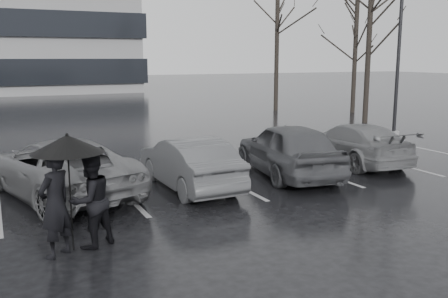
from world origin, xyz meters
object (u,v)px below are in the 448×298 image
car_west_a (189,163)px  tree_east (369,41)px  lamp_post (399,44)px  tree_ne (355,53)px  pedestrian_right (91,200)px  pedestrian_left (55,204)px  car_west_b (60,168)px  car_east (353,144)px  car_main (288,149)px  tree_north (277,40)px

car_west_a → tree_east: 15.36m
lamp_post → tree_ne: bearing=61.6°
pedestrian_right → lamp_post: (13.84, 7.31, 2.93)m
car_west_a → tree_ne: size_ratio=0.56×
pedestrian_left → tree_east: bearing=174.4°
tree_ne → car_west_b: bearing=-147.6°
car_west_b → car_east: size_ratio=1.15×
car_west_b → lamp_post: (13.90, 3.73, 3.07)m
car_west_b → tree_east: (15.61, 7.51, 3.31)m
car_main → pedestrian_right: bearing=36.2°
pedestrian_left → car_west_a: bearing=-178.9°
pedestrian_left → tree_east: 19.94m
car_east → tree_east: size_ratio=0.54×
car_east → pedestrian_right: size_ratio=2.59×
car_west_a → car_east: bearing=-175.7°
car_east → lamp_post: bearing=-141.4°
tree_north → car_west_a: bearing=-127.5°
car_east → pedestrian_right: pedestrian_right is taller
car_west_a → tree_ne: bearing=-143.0°
pedestrian_left → lamp_post: bearing=166.9°
pedestrian_right → tree_east: (15.54, 11.08, 3.17)m
tree_east → car_main: bearing=-140.2°
car_west_a → car_main: bearing=-179.6°
pedestrian_left → tree_east: size_ratio=0.22×
car_west_a → tree_north: bearing=-129.3°
pedestrian_left → lamp_post: 16.52m
car_east → tree_ne: size_ratio=0.61×
tree_ne → tree_north: size_ratio=0.82×
car_east → car_west_b: bearing=3.1°
car_main → car_east: (2.66, 0.49, -0.12)m
car_main → car_west_b: size_ratio=0.89×
tree_east → tree_ne: tree_east is taller
car_west_b → pedestrian_left: size_ratio=2.76×
car_main → tree_ne: (12.13, 12.01, 2.75)m
car_west_a → tree_east: (12.59, 8.12, 3.36)m
lamp_post → tree_ne: (4.21, 7.78, -0.26)m
car_east → pedestrian_left: size_ratio=2.40×
car_east → tree_north: bearing=-109.2°
car_east → pedestrian_left: (-9.18, -3.76, 0.27)m
tree_east → car_west_a: bearing=-147.2°
car_west_b → pedestrian_left: 3.81m
car_west_b → tree_east: 17.64m
pedestrian_right → lamp_post: bearing=-179.1°
car_east → lamp_post: size_ratio=0.52×
pedestrian_left → tree_north: size_ratio=0.21×
pedestrian_right → tree_east: bearing=-171.4°
pedestrian_left → tree_ne: (18.64, 15.28, 2.61)m
car_west_b → pedestrian_left: bearing=66.0°
tree_east → car_east: bearing=-132.8°
car_east → tree_ne: (9.46, 11.52, 2.88)m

